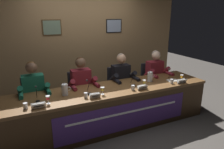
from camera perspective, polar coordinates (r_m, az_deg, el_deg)
name	(u,v)px	position (r m, az deg, el deg)	size (l,w,h in m)	color
ground_plane	(112,124)	(3.93, 0.00, -13.80)	(12.00, 12.00, 0.00)	#4C4742
wall_back_panelled	(85,45)	(4.88, -7.68, 8.31)	(4.90, 0.14, 2.60)	#937047
conference_table	(115,102)	(3.61, 0.82, -7.68)	(3.70, 0.84, 0.73)	brown
chair_far_left	(35,102)	(3.99, -20.84, -7.35)	(0.44, 0.44, 0.91)	black
panelist_far_left	(34,92)	(3.71, -21.02, -4.61)	(0.51, 0.48, 1.24)	black
nameplate_far_left	(38,106)	(3.03, -19.97, -8.24)	(0.19, 0.06, 0.08)	white
juice_glass_far_left	(48,98)	(3.11, -17.58, -6.40)	(0.06, 0.06, 0.12)	white
water_cup_far_left	(25,106)	(3.09, -23.17, -8.19)	(0.06, 0.06, 0.08)	silver
microphone_far_left	(37,96)	(3.27, -20.32, -5.78)	(0.06, 0.17, 0.22)	black
chair_center_left	(80,95)	(4.12, -8.97, -5.71)	(0.44, 0.44, 0.91)	black
panelist_center_left	(82,85)	(3.84, -8.31, -2.92)	(0.51, 0.48, 1.24)	black
nameplate_center_left	(95,96)	(3.19, -4.80, -5.96)	(0.17, 0.06, 0.08)	white
juice_glass_center_left	(103,89)	(3.31, -2.69, -4.22)	(0.06, 0.06, 0.12)	white
water_cup_center_left	(86,96)	(3.22, -7.37, -5.88)	(0.06, 0.06, 0.08)	silver
microphone_center_left	(89,89)	(3.37, -6.55, -4.12)	(0.06, 0.17, 0.22)	black
chair_center_right	(118,89)	(4.40, 1.73, -4.01)	(0.44, 0.44, 0.91)	black
panelist_center_right	(123,79)	(4.14, 3.00, -1.30)	(0.51, 0.48, 1.24)	black
nameplate_center_right	(142,87)	(3.57, 8.58, -3.61)	(0.18, 0.06, 0.08)	white
juice_glass_center_right	(144,82)	(3.71, 9.06, -2.10)	(0.06, 0.06, 0.12)	white
water_cup_center_right	(133,88)	(3.53, 5.92, -3.79)	(0.06, 0.06, 0.08)	silver
microphone_center_right	(133,81)	(3.76, 5.85, -1.93)	(0.06, 0.17, 0.22)	black
chair_far_right	(151,83)	(4.82, 10.81, -2.44)	(0.44, 0.44, 0.91)	black
panelist_far_right	(157,74)	(4.59, 12.43, 0.10)	(0.51, 0.48, 1.24)	black
nameplate_far_right	(182,81)	(4.07, 19.03, -1.82)	(0.20, 0.06, 0.08)	white
juice_glass_far_right	(182,77)	(4.20, 19.02, -0.58)	(0.06, 0.06, 0.12)	white
water_cup_far_right	(172,82)	(4.00, 16.45, -1.90)	(0.06, 0.06, 0.08)	silver
microphone_far_right	(171,76)	(4.22, 16.37, -0.46)	(0.06, 0.17, 0.22)	black
water_pitcher_left_side	(65,90)	(3.36, -13.13, -4.14)	(0.15, 0.10, 0.21)	silver
water_pitcher_right_side	(150,77)	(4.02, 10.65, -0.57)	(0.15, 0.10, 0.21)	silver
document_stack_far_right	(173,80)	(4.18, 16.72, -1.61)	(0.24, 0.19, 0.01)	white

